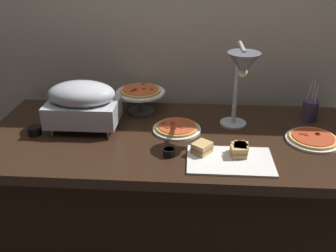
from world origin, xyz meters
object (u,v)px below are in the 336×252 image
Objects in this scene: sandwich_platter at (229,155)px; sauce_cup_near at (170,152)px; utensil_holder at (310,110)px; sauce_cup_far at (35,130)px; pizza_plate_front at (177,128)px; pizza_plate_raised_stand at (141,93)px; heat_lamp at (242,71)px; chafing_dish at (82,103)px; pizza_plate_center at (313,139)px.

sandwich_platter is 0.27m from sauce_cup_near.
sauce_cup_far is at bearing -169.09° from utensil_holder.
pizza_plate_front is 0.90× the size of pizza_plate_raised_stand.
pizza_plate_raised_stand is (-0.22, 0.24, 0.10)m from pizza_plate_front.
sauce_cup_far is (-0.72, -0.10, 0.01)m from pizza_plate_front.
heat_lamp is at bearing -11.13° from pizza_plate_front.
chafing_dish is 0.36m from pizza_plate_raised_stand.
sandwich_platter is 1.66× the size of utensil_holder.
heat_lamp is 6.63× the size of sauce_cup_far.
pizza_plate_front and pizza_plate_center have the same top height.
chafing_dish is 0.79m from sandwich_platter.
pizza_plate_raised_stand is 0.69m from sandwich_platter.
sauce_cup_near is 0.24× the size of utensil_holder.
heat_lamp is at bearing -3.98° from chafing_dish.
pizza_plate_raised_stand reaches higher than sandwich_platter.
heat_lamp is at bearing 177.81° from pizza_plate_center.
chafing_dish reaches higher than sauce_cup_far.
heat_lamp is 8.05× the size of sauce_cup_near.
chafing_dish is at bearing 176.60° from pizza_plate_center.
heat_lamp is 0.39m from sandwich_platter.
utensil_holder is (0.74, 0.44, 0.04)m from sauce_cup_near.
pizza_plate_front is 0.73m from sauce_cup_far.
utensil_holder reaches higher than sauce_cup_near.
sandwich_platter is at bearing -104.01° from heat_lamp.
utensil_holder is at bearing 79.42° from pizza_plate_center.
sandwich_platter is at bearing -19.84° from chafing_dish.
utensil_holder is (1.21, 0.19, -0.09)m from chafing_dish.
pizza_plate_front is 0.26m from sauce_cup_near.
utensil_holder is (1.44, 0.28, 0.04)m from sauce_cup_far.
utensil_holder is at bearing 29.82° from heat_lamp.
heat_lamp is 1.18× the size of sandwich_platter.
pizza_plate_raised_stand is (-0.52, 0.30, -0.24)m from heat_lamp.
pizza_plate_center is at bearing 15.17° from sauce_cup_near.
pizza_plate_center is 1.13× the size of utensil_holder.
sandwich_platter is (0.47, -0.51, -0.09)m from pizza_plate_raised_stand.
sauce_cup_far is at bearing 169.84° from sandwich_platter.
pizza_plate_front is at bearing 0.52° from chafing_dish.
chafing_dish is 1.30× the size of pizza_plate_raised_stand.
sandwich_platter is at bearing -1.54° from sauce_cup_near.
pizza_plate_front is at bearing 7.52° from sauce_cup_far.
pizza_plate_front is 0.75m from utensil_holder.
pizza_plate_center is 4.65× the size of sauce_cup_near.
pizza_plate_raised_stand is at bearing 150.17° from heat_lamp.
heat_lamp is 0.57m from utensil_holder.
pizza_plate_front is 0.96× the size of pizza_plate_center.
chafing_dish is at bearing 21.05° from sauce_cup_far.
sauce_cup_near is (0.20, -0.50, -0.09)m from pizza_plate_raised_stand.
sauce_cup_near is (0.47, -0.26, -0.13)m from chafing_dish.
sandwich_platter is 6.80× the size of sauce_cup_near.
chafing_dish is at bearing -137.63° from pizza_plate_raised_stand.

